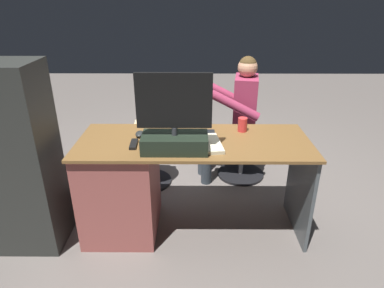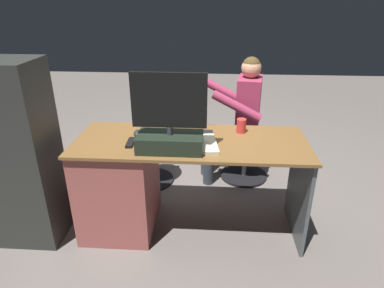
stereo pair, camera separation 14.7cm
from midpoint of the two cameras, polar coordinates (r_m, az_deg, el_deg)
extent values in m
plane|color=#655E59|center=(2.97, -1.16, -9.45)|extent=(10.00, 10.00, 0.00)
cube|color=brown|center=(2.30, -1.54, 0.37)|extent=(1.60, 0.63, 0.02)
cube|color=#9C4F49|center=(2.54, -13.66, -7.16)|extent=(0.51, 0.58, 0.71)
cube|color=#4B5255|center=(2.56, 16.33, -7.17)|extent=(0.02, 0.56, 0.71)
cube|color=black|center=(2.14, -4.95, 0.23)|extent=(0.42, 0.22, 0.11)
cylinder|color=#333338|center=(2.11, -5.02, 2.17)|extent=(0.04, 0.04, 0.05)
cube|color=black|center=(2.04, -5.23, 7.31)|extent=(0.47, 0.02, 0.34)
cube|color=#19598C|center=(2.05, -5.19, 7.43)|extent=(0.43, 0.00, 0.31)
cube|color=black|center=(2.37, -2.96, 1.65)|extent=(0.42, 0.14, 0.02)
ellipsoid|color=#232626|center=(2.39, -10.66, 1.67)|extent=(0.06, 0.10, 0.04)
cylinder|color=red|center=(2.45, 6.88, 3.28)|extent=(0.07, 0.07, 0.10)
cube|color=black|center=(2.26, -11.79, -0.04)|extent=(0.05, 0.15, 0.02)
cube|color=beige|center=(2.21, 0.11, -0.01)|extent=(0.26, 0.33, 0.02)
cylinder|color=black|center=(3.25, -8.65, -6.24)|extent=(0.43, 0.43, 0.03)
cylinder|color=gray|center=(3.16, -8.86, -3.32)|extent=(0.04, 0.04, 0.35)
cylinder|color=#382C8D|center=(3.07, -9.10, 0.05)|extent=(0.36, 0.36, 0.06)
ellipsoid|color=beige|center=(3.03, -9.25, 2.15)|extent=(0.17, 0.15, 0.18)
sphere|color=beige|center=(2.98, -9.44, 4.73)|extent=(0.13, 0.13, 0.13)
sphere|color=beige|center=(3.03, -9.26, 4.92)|extent=(0.05, 0.05, 0.05)
sphere|color=beige|center=(2.95, -8.60, 5.66)|extent=(0.06, 0.06, 0.06)
sphere|color=beige|center=(2.97, -10.40, 5.64)|extent=(0.06, 0.06, 0.06)
cylinder|color=beige|center=(3.03, -7.58, 3.02)|extent=(0.05, 0.14, 0.09)
cylinder|color=beige|center=(3.06, -10.82, 3.00)|extent=(0.05, 0.14, 0.09)
cylinder|color=beige|center=(3.13, -8.07, 1.78)|extent=(0.06, 0.11, 0.06)
cylinder|color=beige|center=(3.15, -9.72, 1.78)|extent=(0.06, 0.11, 0.06)
cylinder|color=black|center=(3.36, 6.99, -5.06)|extent=(0.45, 0.45, 0.03)
cylinder|color=gray|center=(3.27, 7.15, -2.21)|extent=(0.04, 0.04, 0.35)
cylinder|color=#42455E|center=(3.19, 7.34, 1.07)|extent=(0.35, 0.35, 0.06)
cube|color=#962E4D|center=(3.08, 7.64, 6.29)|extent=(0.25, 0.35, 0.55)
sphere|color=tan|center=(2.99, 8.03, 12.80)|extent=(0.17, 0.17, 0.17)
sphere|color=#4C381E|center=(2.99, 8.05, 13.13)|extent=(0.16, 0.16, 0.16)
cylinder|color=#962E4D|center=(2.83, 5.81, 6.53)|extent=(0.44, 0.14, 0.26)
cylinder|color=#962E4D|center=(3.20, 4.07, 8.70)|extent=(0.44, 0.14, 0.26)
cylinder|color=#353E46|center=(3.05, 4.53, 1.08)|extent=(0.38, 0.17, 0.11)
cylinder|color=#353E46|center=(3.11, 1.11, -3.12)|extent=(0.10, 0.10, 0.43)
cylinder|color=#353E46|center=(3.20, 3.83, 2.32)|extent=(0.38, 0.17, 0.11)
cylinder|color=#353E46|center=(3.27, 0.59, -1.71)|extent=(0.10, 0.10, 0.43)
cube|color=#2A2C29|center=(2.51, -28.87, -2.58)|extent=(0.44, 0.36, 1.29)
camera|label=1|loc=(0.07, -91.57, -0.71)|focal=31.28mm
camera|label=2|loc=(0.07, 88.43, 0.71)|focal=31.28mm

